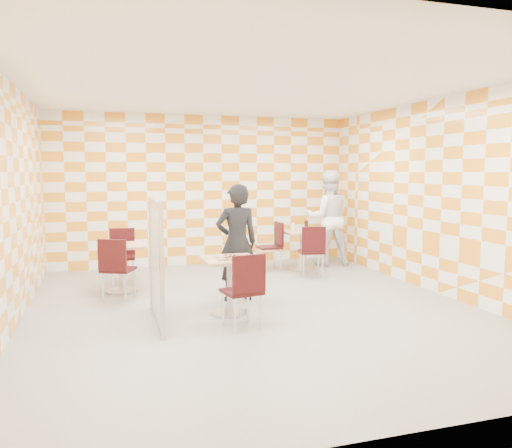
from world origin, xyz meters
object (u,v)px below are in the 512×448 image
at_px(second_table, 302,244).
at_px(chair_empty_near, 116,264).
at_px(chair_second_side, 274,242).
at_px(chair_main_front, 245,285).
at_px(chair_empty_far, 122,251).
at_px(partition, 156,260).
at_px(man_dark, 237,242).
at_px(soda_bottle, 306,226).
at_px(empty_table, 121,260).
at_px(sport_bottle, 293,226).
at_px(man_white, 328,218).
at_px(chair_second_front, 312,247).
at_px(main_table, 230,276).

distance_m(second_table, chair_empty_near, 3.74).
height_order(second_table, chair_second_side, chair_second_side).
xyz_separation_m(chair_main_front, chair_empty_far, (-1.30, 3.06, 0.00)).
height_order(partition, man_dark, man_dark).
bearing_deg(soda_bottle, chair_main_front, -123.32).
height_order(empty_table, partition, partition).
height_order(empty_table, man_dark, man_dark).
height_order(man_dark, sport_bottle, man_dark).
distance_m(chair_empty_near, man_dark, 1.78).
xyz_separation_m(chair_empty_near, sport_bottle, (3.32, 1.50, 0.29)).
xyz_separation_m(chair_second_side, man_white, (1.23, 0.23, 0.41)).
xyz_separation_m(empty_table, chair_main_front, (1.34, -2.42, 0.04)).
bearing_deg(chair_main_front, man_dark, 79.14).
distance_m(second_table, man_dark, 2.55).
bearing_deg(chair_second_front, soda_bottle, 75.77).
distance_m(chair_second_front, chair_empty_far, 3.29).
distance_m(empty_table, sport_bottle, 3.37).
xyz_separation_m(second_table, partition, (-3.01, -2.61, 0.28)).
relative_size(chair_second_side, chair_empty_far, 1.00).
xyz_separation_m(chair_main_front, chair_empty_near, (-1.43, 1.84, 0.00)).
xyz_separation_m(chair_second_front, man_dark, (-1.68, -1.10, 0.31)).
height_order(chair_main_front, sport_bottle, sport_bottle).
bearing_deg(partition, second_table, 40.97).
bearing_deg(man_white, partition, 50.31).
distance_m(second_table, chair_main_front, 3.82).
height_order(second_table, man_white, man_white).
relative_size(partition, man_dark, 0.91).
distance_m(main_table, chair_second_side, 3.02).
bearing_deg(partition, empty_table, 101.51).
bearing_deg(chair_second_side, man_white, 10.76).
bearing_deg(partition, main_table, 6.56).
relative_size(chair_second_front, partition, 0.60).
distance_m(empty_table, chair_empty_far, 0.63).
xyz_separation_m(man_white, sport_bottle, (-0.85, -0.24, -0.12)).
bearing_deg(man_white, chair_empty_near, 34.35).
relative_size(chair_empty_near, soda_bottle, 4.02).
xyz_separation_m(second_table, chair_main_front, (-2.04, -3.23, 0.04)).
relative_size(partition, soda_bottle, 6.74).
distance_m(second_table, chair_second_side, 0.55).
relative_size(man_white, soda_bottle, 8.30).
bearing_deg(chair_empty_far, empty_table, -93.75).
relative_size(partition, sport_bottle, 7.75).
height_order(chair_second_front, sport_bottle, sport_bottle).
relative_size(second_table, sport_bottle, 3.75).
relative_size(second_table, chair_main_front, 0.81).
bearing_deg(empty_table, main_table, -51.92).
bearing_deg(empty_table, chair_main_front, -61.11).
distance_m(main_table, man_white, 3.98).
distance_m(chair_empty_far, man_white, 4.09).
height_order(second_table, man_dark, man_dark).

